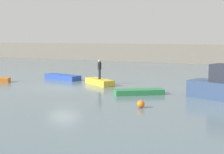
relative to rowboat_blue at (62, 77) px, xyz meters
name	(u,v)px	position (x,y,z in m)	size (l,w,h in m)	color
ground_plane	(64,88)	(3.06, -4.53, -0.23)	(120.00, 120.00, 0.00)	slate
embankment_wall	(165,53)	(3.06, 25.22, 1.25)	(80.00, 1.20, 2.95)	gray
rowboat_blue	(62,77)	(0.00, 0.00, 0.00)	(3.98, 1.24, 0.46)	#2B4CAD
rowboat_yellow	(100,82)	(4.93, -1.72, 0.02)	(3.24, 1.10, 0.50)	gold
rowboat_green	(139,92)	(9.77, -4.94, -0.05)	(3.53, 1.11, 0.37)	#2D7F47
person_dark_shirt	(100,68)	(4.93, -1.72, 1.22)	(0.32, 0.32, 1.70)	#232838
mooring_buoy	(141,104)	(11.46, -9.22, 0.00)	(0.45, 0.45, 0.45)	orange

